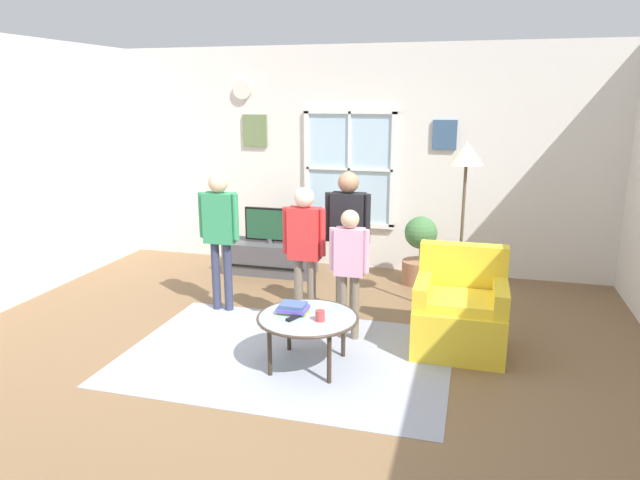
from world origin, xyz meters
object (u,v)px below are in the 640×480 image
at_px(television, 270,225).
at_px(cup, 320,316).
at_px(book_stack, 293,308).
at_px(floor_lamp, 466,171).
at_px(potted_plant_by_window, 420,251).
at_px(person_red_shirt, 305,242).
at_px(tv_stand, 270,258).
at_px(armchair, 460,312).
at_px(coffee_table, 308,319).
at_px(person_green_shirt, 220,226).
at_px(person_black_shirt, 348,229).
at_px(person_pink_shirt, 350,259).
at_px(remote_near_books, 293,318).

bearing_deg(television, cup, -61.46).
distance_m(book_stack, floor_lamp, 2.11).
bearing_deg(potted_plant_by_window, person_red_shirt, -119.00).
xyz_separation_m(tv_stand, potted_plant_by_window, (1.82, 0.08, 0.20)).
bearing_deg(book_stack, floor_lamp, 47.05).
height_order(armchair, coffee_table, armchair).
bearing_deg(person_green_shirt, television, 88.28).
relative_size(book_stack, person_black_shirt, 0.17).
xyz_separation_m(person_black_shirt, floor_lamp, (1.05, 0.34, 0.54)).
height_order(person_pink_shirt, floor_lamp, floor_lamp).
xyz_separation_m(person_red_shirt, person_pink_shirt, (0.45, -0.12, -0.10)).
height_order(television, coffee_table, television).
height_order(armchair, person_black_shirt, person_black_shirt).
bearing_deg(remote_near_books, armchair, 31.01).
relative_size(book_stack, remote_near_books, 1.74).
bearing_deg(person_black_shirt, book_stack, -102.24).
bearing_deg(person_red_shirt, person_green_shirt, 165.84).
distance_m(cup, person_pink_shirt, 0.74).
distance_m(armchair, cup, 1.29).
height_order(cup, remote_near_books, cup).
relative_size(coffee_table, person_green_shirt, 0.58).
xyz_separation_m(armchair, floor_lamp, (-0.04, 0.74, 1.13)).
xyz_separation_m(person_red_shirt, floor_lamp, (1.38, 0.67, 0.61)).
bearing_deg(person_red_shirt, book_stack, -81.18).
distance_m(tv_stand, potted_plant_by_window, 1.83).
bearing_deg(book_stack, person_pink_shirt, 59.36).
xyz_separation_m(television, floor_lamp, (2.29, -0.88, 0.84)).
xyz_separation_m(book_stack, person_pink_shirt, (0.34, 0.57, 0.28)).
xyz_separation_m(armchair, potted_plant_by_window, (-0.51, 1.70, 0.07)).
relative_size(tv_stand, book_stack, 4.54).
bearing_deg(person_black_shirt, person_red_shirt, -135.09).
bearing_deg(coffee_table, tv_stand, 116.81).
relative_size(armchair, cup, 10.13).
bearing_deg(tv_stand, cup, -61.49).
height_order(person_black_shirt, potted_plant_by_window, person_black_shirt).
bearing_deg(cup, remote_near_books, -174.24).
distance_m(person_green_shirt, person_black_shirt, 1.29).
relative_size(person_red_shirt, floor_lamp, 0.78).
bearing_deg(person_black_shirt, person_pink_shirt, -75.40).
xyz_separation_m(book_stack, person_green_shirt, (-1.06, 0.94, 0.42)).
distance_m(coffee_table, person_pink_shirt, 0.74).
distance_m(book_stack, person_black_shirt, 1.14).
height_order(armchair, person_green_shirt, person_green_shirt).
bearing_deg(floor_lamp, coffee_table, -128.63).
distance_m(book_stack, cup, 0.28).
distance_m(coffee_table, person_black_shirt, 1.19).
height_order(tv_stand, floor_lamp, floor_lamp).
bearing_deg(coffee_table, floor_lamp, 51.37).
height_order(television, remote_near_books, television).
relative_size(person_green_shirt, person_black_shirt, 0.97).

